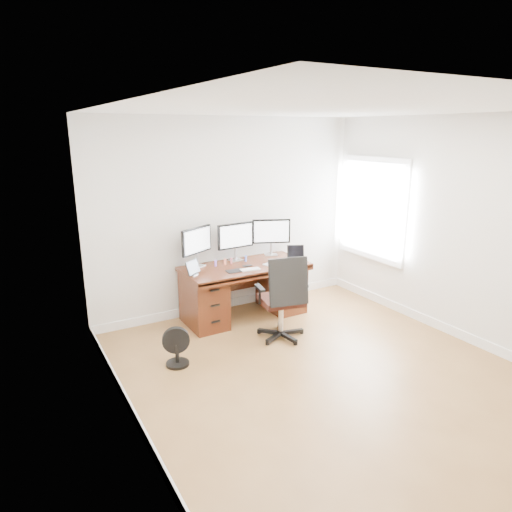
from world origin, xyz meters
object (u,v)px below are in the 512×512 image
keyboard (250,269)px  office_chair (283,312)px  floor_fan (177,347)px  monitor_center (236,237)px  desk (244,289)px

keyboard → office_chair: bearing=-72.5°
floor_fan → monitor_center: 1.91m
office_chair → floor_fan: (-1.37, 0.01, -0.14)m
office_chair → floor_fan: bearing=-168.4°
office_chair → monitor_center: monitor_center is taller
office_chair → monitor_center: size_ratio=1.97×
office_chair → monitor_center: bearing=105.7°
desk → office_chair: office_chair is taller
office_chair → monitor_center: (-0.07, 1.10, 0.73)m
desk → keyboard: keyboard is taller
desk → keyboard: (-0.05, -0.26, 0.36)m
desk → monitor_center: monitor_center is taller
office_chair → floor_fan: office_chair is taller
office_chair → keyboard: 0.74m
desk → office_chair: size_ratio=1.57×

